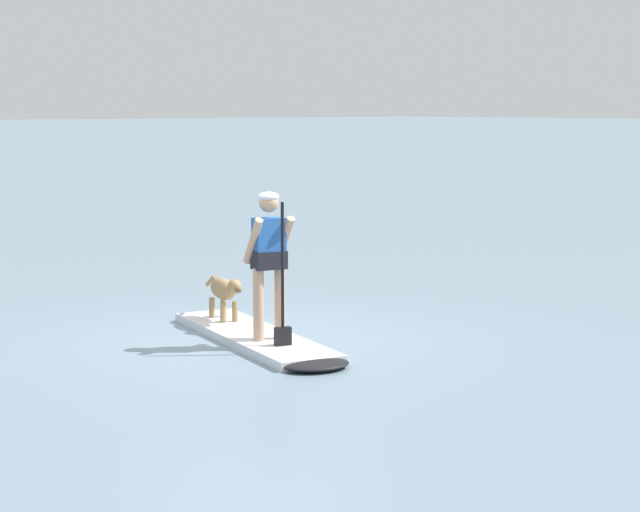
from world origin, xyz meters
name	(u,v)px	position (x,y,z in m)	size (l,w,h in m)	color
ground_plane	(254,341)	(0.00, 0.00, 0.00)	(400.00, 400.00, 0.00)	gray
paddleboard	(262,340)	(0.22, -0.05, 0.05)	(3.50, 1.53, 0.10)	silver
person_paddler	(270,255)	(0.44, -0.11, 1.05)	(0.66, 0.56, 1.64)	tan
dog	(225,291)	(-0.84, 0.20, 0.46)	(1.05, 0.37, 0.54)	#997A51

